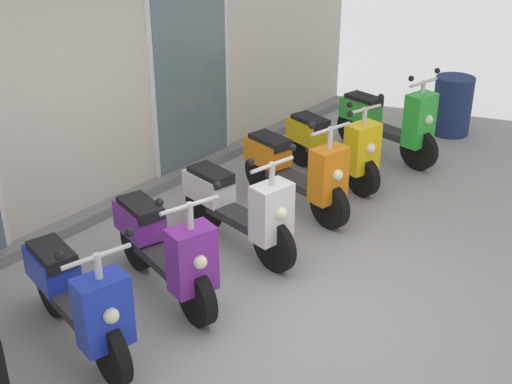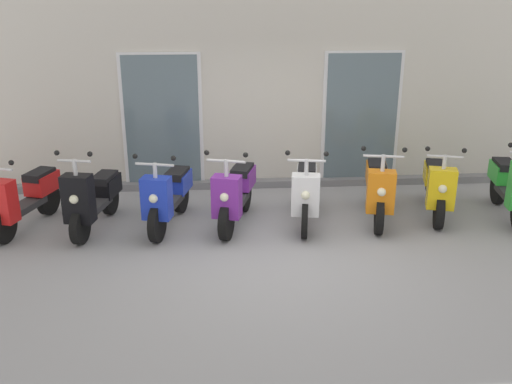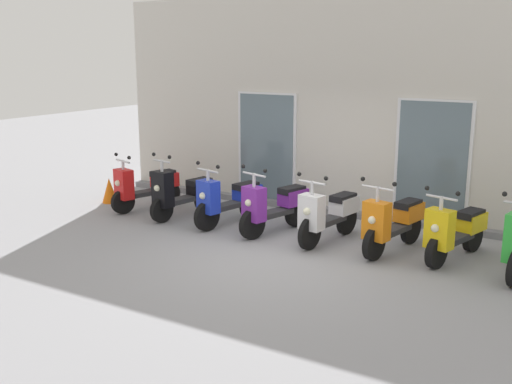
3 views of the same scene
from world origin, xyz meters
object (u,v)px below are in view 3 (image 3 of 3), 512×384
scooter_black (182,193)px  scooter_blue (229,200)px  scooter_purple (275,206)px  scooter_yellow (456,231)px  scooter_orange (393,222)px  traffic_cone (109,190)px  scooter_red (145,186)px  scooter_white (329,213)px

scooter_black → scooter_blue: size_ratio=0.96×
scooter_purple → scooter_yellow: scooter_purple is taller
scooter_black → scooter_yellow: (5.05, 0.17, -0.02)m
scooter_orange → scooter_blue: bearing=-179.1°
scooter_orange → scooter_yellow: scooter_orange is taller
scooter_blue → scooter_yellow: scooter_blue is taller
scooter_black → traffic_cone: scooter_black is taller
scooter_red → traffic_cone: size_ratio=2.91×
scooter_red → traffic_cone: bearing=177.5°
scooter_red → scooter_yellow: 6.04m
scooter_red → scooter_yellow: (6.04, 0.08, -0.01)m
scooter_white → scooter_blue: bearing=179.7°
scooter_purple → scooter_yellow: bearing=3.2°
scooter_black → traffic_cone: bearing=176.2°
scooter_red → traffic_cone: scooter_red is taller
scooter_white → scooter_orange: size_ratio=1.00×
scooter_purple → scooter_yellow: 3.04m
scooter_black → scooter_purple: size_ratio=0.98×
scooter_red → scooter_orange: 5.10m
scooter_orange → scooter_black: bearing=-179.1°
scooter_blue → scooter_red: bearing=177.9°
traffic_cone → scooter_yellow: bearing=0.3°
scooter_purple → traffic_cone: (-4.03, 0.13, -0.22)m
scooter_blue → scooter_orange: scooter_orange is taller
scooter_blue → traffic_cone: (-3.07, 0.12, -0.21)m
scooter_yellow → traffic_cone: size_ratio=3.00×
scooter_red → scooter_purple: bearing=-1.7°
scooter_purple → scooter_blue: bearing=179.3°
traffic_cone → scooter_black: bearing=-3.8°
scooter_black → scooter_orange: (4.11, 0.06, 0.01)m
scooter_yellow → scooter_black: bearing=-178.0°
scooter_red → scooter_orange: bearing=-0.3°
scooter_orange → scooter_yellow: bearing=6.7°
scooter_black → scooter_yellow: bearing=2.0°
scooter_orange → traffic_cone: scooter_orange is taller
scooter_black → scooter_purple: 2.01m
scooter_blue → scooter_purple: bearing=-0.7°
scooter_white → scooter_orange: scooter_orange is taller
scooter_black → traffic_cone: size_ratio=3.00×
scooter_blue → scooter_purple: (0.96, -0.01, 0.01)m
traffic_cone → scooter_orange: bearing=-0.7°
scooter_black → scooter_white: bearing=0.1°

